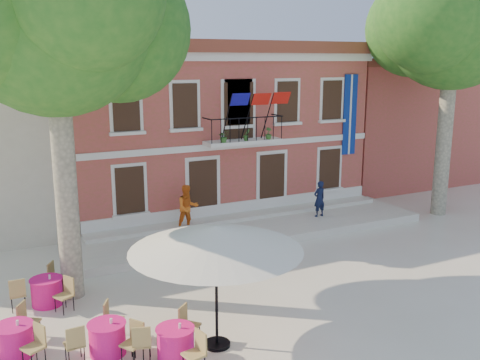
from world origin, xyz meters
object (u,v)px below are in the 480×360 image
object	(u,v)px
patio_umbrella	(216,239)
cafe_table_2	(14,339)
plane_tree_east	(454,23)
plane_tree_west	(53,16)
cafe_table_3	(47,290)
cafe_table_0	(107,337)
pedestrian_navy	(319,199)
pedestrian_orange	(188,208)
cafe_table_1	(175,342)

from	to	relation	value
patio_umbrella	cafe_table_2	bearing A→B (deg)	158.97
cafe_table_2	plane_tree_east	bearing A→B (deg)	13.49
plane_tree_west	patio_umbrella	world-z (taller)	plane_tree_west
plane_tree_west	plane_tree_east	xyz separation A→B (m)	(16.10, 1.54, 0.39)
plane_tree_east	cafe_table_3	bearing A→B (deg)	-173.85
patio_umbrella	cafe_table_0	bearing A→B (deg)	161.55
patio_umbrella	plane_tree_west	bearing A→B (deg)	120.49
plane_tree_west	pedestrian_navy	size ratio (longest dim) A/B	6.96
pedestrian_navy	cafe_table_3	world-z (taller)	pedestrian_navy
pedestrian_orange	cafe_table_0	xyz separation A→B (m)	(-4.73, -7.08, -0.76)
patio_umbrella	pedestrian_orange	world-z (taller)	patio_umbrella
plane_tree_east	patio_umbrella	distance (m)	15.75
plane_tree_west	cafe_table_2	distance (m)	8.07
pedestrian_orange	cafe_table_0	size ratio (longest dim) A/B	0.95
pedestrian_orange	plane_tree_east	bearing A→B (deg)	-8.20
plane_tree_east	patio_umbrella	xyz separation A→B (m)	(-13.50, -5.96, -5.51)
pedestrian_orange	cafe_table_2	world-z (taller)	pedestrian_orange
pedestrian_navy	cafe_table_3	xyz separation A→B (m)	(-11.24, -3.00, -0.63)
pedestrian_orange	cafe_table_3	bearing A→B (deg)	-144.99
plane_tree_east	cafe_table_3	distance (m)	18.65
plane_tree_east	cafe_table_2	bearing A→B (deg)	-166.51
cafe_table_1	cafe_table_2	xyz separation A→B (m)	(-3.28, 1.79, 0.00)
cafe_table_2	cafe_table_3	bearing A→B (deg)	67.64
patio_umbrella	cafe_table_3	size ratio (longest dim) A/B	2.16
pedestrian_navy	cafe_table_0	xyz separation A→B (m)	(-10.31, -6.34, -0.63)
pedestrian_orange	cafe_table_1	world-z (taller)	pedestrian_orange
cafe_table_0	cafe_table_1	bearing A→B (deg)	-34.46
plane_tree_west	patio_umbrella	xyz separation A→B (m)	(2.60, -4.42, -5.11)
cafe_table_3	plane_tree_west	bearing A→B (deg)	19.87
pedestrian_navy	pedestrian_orange	distance (m)	5.64
plane_tree_east	cafe_table_2	distance (m)	19.95
plane_tree_east	cafe_table_0	bearing A→B (deg)	-162.06
plane_tree_west	cafe_table_2	xyz separation A→B (m)	(-1.77, -2.74, -7.39)
cafe_table_1	cafe_table_3	size ratio (longest dim) A/B	0.98
pedestrian_navy	cafe_table_3	bearing A→B (deg)	9.70
plane_tree_west	plane_tree_east	distance (m)	16.18
pedestrian_orange	cafe_table_3	world-z (taller)	pedestrian_orange
pedestrian_orange	cafe_table_1	distance (m)	8.72
pedestrian_orange	cafe_table_2	xyz separation A→B (m)	(-6.67, -6.21, -0.76)
plane_tree_west	cafe_table_0	bearing A→B (deg)	-87.21
pedestrian_orange	plane_tree_west	bearing A→B (deg)	-143.20
cafe_table_1	cafe_table_2	bearing A→B (deg)	151.40
cafe_table_0	cafe_table_1	distance (m)	1.63
patio_umbrella	pedestrian_orange	bearing A→B (deg)	73.74
plane_tree_east	patio_umbrella	world-z (taller)	plane_tree_east
patio_umbrella	cafe_table_1	distance (m)	2.52
cafe_table_0	cafe_table_3	distance (m)	3.47
plane_tree_west	cafe_table_1	xyz separation A→B (m)	(1.52, -4.53, -7.39)
cafe_table_0	plane_tree_east	bearing A→B (deg)	17.94
cafe_table_2	cafe_table_3	size ratio (longest dim) A/B	1.00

